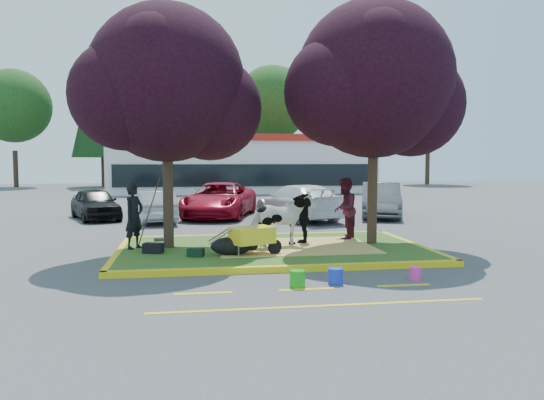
{
  "coord_description": "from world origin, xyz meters",
  "views": [
    {
      "loc": [
        -2.27,
        -14.15,
        2.53
      ],
      "look_at": [
        0.06,
        0.5,
        1.4
      ],
      "focal_mm": 35.0,
      "sensor_mm": 36.0,
      "label": 1
    }
  ],
  "objects": [
    {
      "name": "fire_lane_long",
      "position": [
        0.0,
        -5.4,
        0.0
      ],
      "size": [
        6.0,
        0.1,
        0.01
      ],
      "primitive_type": "cube",
      "color": "yellow",
      "rests_on": "ground"
    },
    {
      "name": "gear_bag_green",
      "position": [
        -2.1,
        -1.15,
        0.25
      ],
      "size": [
        0.45,
        0.36,
        0.21
      ],
      "primitive_type": "cube",
      "rotation": [
        0.0,
        0.0,
        -0.35
      ],
      "color": "black",
      "rests_on": "median_island"
    },
    {
      "name": "calf",
      "position": [
        -1.2,
        -1.06,
        0.38
      ],
      "size": [
        1.14,
        0.76,
        0.46
      ],
      "primitive_type": "ellipsoid",
      "rotation": [
        0.0,
        0.0,
        -0.16
      ],
      "color": "black",
      "rests_on": "median_island"
    },
    {
      "name": "visitor_b",
      "position": [
        0.98,
        0.49,
        0.86
      ],
      "size": [
        0.62,
        0.9,
        1.42
      ],
      "primitive_type": "imported",
      "rotation": [
        0.0,
        0.0,
        -1.94
      ],
      "color": "black",
      "rests_on": "median_island"
    },
    {
      "name": "bucket_green",
      "position": [
        -0.14,
        -3.99,
        0.17
      ],
      "size": [
        0.36,
        0.36,
        0.34
      ],
      "primitive_type": "cylinder",
      "rotation": [
        0.0,
        0.0,
        -0.15
      ],
      "color": "#189F19",
      "rests_on": "ground"
    },
    {
      "name": "fire_lane_stripe_c",
      "position": [
        2.0,
        -4.2,
        0.0
      ],
      "size": [
        1.1,
        0.12,
        0.01
      ],
      "primitive_type": "cube",
      "color": "yellow",
      "rests_on": "ground"
    },
    {
      "name": "curb_near",
      "position": [
        0.0,
        -2.58,
        0.07
      ],
      "size": [
        8.3,
        0.16,
        0.15
      ],
      "primitive_type": "cube",
      "color": "yellow",
      "rests_on": "ground"
    },
    {
      "name": "handler",
      "position": [
        -3.7,
        0.33,
        1.02
      ],
      "size": [
        0.71,
        0.76,
        1.75
      ],
      "primitive_type": "imported",
      "rotation": [
        0.0,
        0.0,
        0.96
      ],
      "color": "black",
      "rests_on": "median_island"
    },
    {
      "name": "straw_bedding",
      "position": [
        0.6,
        0.0,
        0.15
      ],
      "size": [
        4.2,
        3.0,
        0.01
      ],
      "primitive_type": "cube",
      "color": "#EBC461",
      "rests_on": "median_island"
    },
    {
      "name": "tree_purple_left",
      "position": [
        -2.78,
        0.38,
        4.36
      ],
      "size": [
        5.06,
        4.2,
        6.51
      ],
      "color": "black",
      "rests_on": "median_island"
    },
    {
      "name": "car_silver",
      "position": [
        -3.57,
        7.75,
        0.63
      ],
      "size": [
        1.94,
        4.0,
        1.26
      ],
      "primitive_type": "imported",
      "rotation": [
        0.0,
        0.0,
        3.3
      ],
      "color": "#9A9DA1",
      "rests_on": "ground"
    },
    {
      "name": "car_white",
      "position": [
        2.31,
        7.66,
        0.74
      ],
      "size": [
        3.48,
        5.5,
        1.48
      ],
      "primitive_type": "imported",
      "rotation": [
        0.0,
        0.0,
        3.44
      ],
      "color": "white",
      "rests_on": "ground"
    },
    {
      "name": "curb_right",
      "position": [
        4.08,
        0.0,
        0.07
      ],
      "size": [
        0.16,
        5.3,
        0.15
      ],
      "primitive_type": "cube",
      "color": "yellow",
      "rests_on": "ground"
    },
    {
      "name": "median_island",
      "position": [
        0.0,
        0.0,
        0.07
      ],
      "size": [
        8.0,
        5.0,
        0.15
      ],
      "primitive_type": "cube",
      "color": "#31551A",
      "rests_on": "ground"
    },
    {
      "name": "car_grey",
      "position": [
        6.13,
        8.06,
        0.76
      ],
      "size": [
        3.02,
        4.88,
        1.52
      ],
      "primitive_type": "imported",
      "rotation": [
        0.0,
        0.0,
        -0.33
      ],
      "color": "#56595D",
      "rests_on": "ground"
    },
    {
      "name": "tree_purple_right",
      "position": [
        2.92,
        0.18,
        4.56
      ],
      "size": [
        5.3,
        4.4,
        6.82
      ],
      "color": "black",
      "rests_on": "median_island"
    },
    {
      "name": "car_red",
      "position": [
        -0.9,
        9.18,
        0.76
      ],
      "size": [
        3.98,
        5.98,
        1.52
      ],
      "primitive_type": "imported",
      "rotation": [
        0.0,
        0.0,
        -0.29
      ],
      "color": "#A40D23",
      "rests_on": "ground"
    },
    {
      "name": "treeline",
      "position": [
        1.23,
        37.61,
        7.73
      ],
      "size": [
        46.58,
        7.8,
        14.63
      ],
      "color": "black",
      "rests_on": "ground"
    },
    {
      "name": "bucket_blue",
      "position": [
        0.68,
        -3.87,
        0.16
      ],
      "size": [
        0.39,
        0.39,
        0.33
      ],
      "primitive_type": "cylinder",
      "rotation": [
        0.0,
        0.0,
        0.37
      ],
      "color": "#1832C5",
      "rests_on": "ground"
    },
    {
      "name": "retail_building",
      "position": [
        2.0,
        27.98,
        2.25
      ],
      "size": [
        20.4,
        8.4,
        4.4
      ],
      "color": "silver",
      "rests_on": "ground"
    },
    {
      "name": "car_black",
      "position": [
        -6.16,
        9.1,
        0.67
      ],
      "size": [
        2.88,
        4.21,
        1.33
      ],
      "primitive_type": "imported",
      "rotation": [
        0.0,
        0.0,
        0.37
      ],
      "color": "black",
      "rests_on": "ground"
    },
    {
      "name": "curb_far",
      "position": [
        0.0,
        2.58,
        0.07
      ],
      "size": [
        8.3,
        0.16,
        0.15
      ],
      "primitive_type": "cube",
      "color": "yellow",
      "rests_on": "ground"
    },
    {
      "name": "bucket_pink",
      "position": [
        2.45,
        -3.74,
        0.13
      ],
      "size": [
        0.25,
        0.25,
        0.27
      ],
      "primitive_type": "cylinder",
      "rotation": [
        0.0,
        0.0,
        -0.01
      ],
      "color": "#F336A3",
      "rests_on": "ground"
    },
    {
      "name": "fire_lane_stripe_b",
      "position": [
        0.0,
        -4.2,
        0.0
      ],
      "size": [
        1.1,
        0.12,
        0.01
      ],
      "primitive_type": "cube",
      "color": "yellow",
      "rests_on": "ground"
    },
    {
      "name": "fire_lane_stripe_a",
      "position": [
        -2.0,
        -4.2,
        0.0
      ],
      "size": [
        1.1,
        0.12,
        0.01
      ],
      "primitive_type": "cube",
      "color": "yellow",
      "rests_on": "ground"
    },
    {
      "name": "wheelbarrow",
      "position": [
        -0.68,
        -1.14,
        0.64
      ],
      "size": [
        1.85,
        1.0,
        0.71
      ],
      "rotation": [
        0.0,
        0.0,
        0.44
      ],
      "color": "black",
      "rests_on": "median_island"
    },
    {
      "name": "cow",
      "position": [
        0.22,
        -0.11,
        0.89
      ],
      "size": [
        1.93,
        1.36,
        1.49
      ],
      "primitive_type": "imported",
      "rotation": [
        0.0,
        0.0,
        1.92
      ],
      "color": "silver",
      "rests_on": "median_island"
    },
    {
      "name": "visitor_a",
      "position": [
        2.35,
        1.07,
        1.07
      ],
      "size": [
        1.06,
        1.13,
        1.84
      ],
      "primitive_type": "imported",
      "rotation": [
        0.0,
        0.0,
        -2.12
      ],
      "color": "#441320",
      "rests_on": "median_island"
    },
    {
      "name": "ground",
      "position": [
        0.0,
        0.0,
        0.0
      ],
      "size": [
        90.0,
        90.0,
        0.0
      ],
      "primitive_type": "plane",
      "color": "#424244",
      "rests_on": "ground"
    },
    {
      "name": "curb_left",
      "position": [
        -4.08,
        0.0,
        0.07
      ],
      "size": [
        0.16,
        5.3,
        0.15
      ],
      "primitive_type": "cube",
      "color": "yellow",
      "rests_on": "ground"
    },
    {
      "name": "gear_bag_dark",
      "position": [
        -3.16,
        -0.46,
        0.28
      ],
      "size": [
        0.56,
        0.41,
        0.25
      ],
      "primitive_type": "cube",
      "rotation": [
        0.0,
        0.0,
        -0.32
      ],
      "color": "black",
      "rests_on": "median_island"
    }
  ]
}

